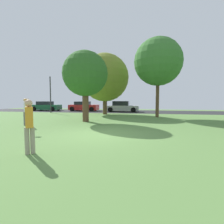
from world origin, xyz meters
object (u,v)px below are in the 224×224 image
at_px(person_thrower, 29,124).
at_px(parked_car_green, 46,106).
at_px(parked_car_red, 84,106).
at_px(person_catcher, 26,110).
at_px(parked_car_silver, 122,107).
at_px(oak_tree_left, 158,62).
at_px(oak_tree_right, 85,74).
at_px(oak_tree_center, 105,78).
at_px(street_lamp_post, 50,95).
at_px(frisbee_disc, 26,99).

bearing_deg(person_thrower, parked_car_green, -7.63).
height_order(parked_car_green, parked_car_red, parked_car_green).
bearing_deg(person_catcher, parked_car_silver, 123.80).
xyz_separation_m(person_catcher, parked_car_green, (-6.84, 13.73, -0.35)).
xyz_separation_m(oak_tree_left, parked_car_red, (-9.91, 7.15, -4.55)).
distance_m(oak_tree_right, oak_tree_center, 6.58).
xyz_separation_m(person_catcher, street_lamp_post, (-3.98, 10.06, 1.26)).
relative_size(frisbee_disc, street_lamp_post, 0.08).
bearing_deg(frisbee_disc, person_catcher, 127.48).
xyz_separation_m(oak_tree_center, person_thrower, (0.93, -14.53, -3.15)).
bearing_deg(oak_tree_left, person_catcher, -141.48).
bearing_deg(frisbee_disc, parked_car_green, 117.83).
height_order(oak_tree_left, person_catcher, oak_tree_left).
bearing_deg(oak_tree_left, parked_car_green, 156.69).
distance_m(oak_tree_left, parked_car_red, 13.04).
height_order(person_catcher, parked_car_red, person_catcher).
bearing_deg(person_thrower, oak_tree_left, -58.11).
xyz_separation_m(oak_tree_center, person_catcher, (-3.20, -9.15, -3.11)).
distance_m(oak_tree_right, parked_car_green, 15.28).
height_order(oak_tree_left, frisbee_disc, oak_tree_left).
bearing_deg(parked_car_red, frisbee_disc, -81.29).
distance_m(oak_tree_left, oak_tree_center, 6.09).
xyz_separation_m(person_thrower, parked_car_silver, (0.46, 18.92, -0.29)).
height_order(oak_tree_left, oak_tree_center, oak_tree_left).
relative_size(oak_tree_left, street_lamp_post, 1.65).
xyz_separation_m(oak_tree_center, parked_car_green, (-10.04, 4.58, -3.46)).
xyz_separation_m(parked_car_green, street_lamp_post, (2.86, -3.67, 1.62)).
bearing_deg(oak_tree_center, parked_car_silver, 72.42).
distance_m(oak_tree_left, street_lamp_post, 13.45).
bearing_deg(parked_car_silver, oak_tree_left, -57.29).
height_order(oak_tree_left, parked_car_green, oak_tree_left).
xyz_separation_m(parked_car_green, parked_car_red, (5.72, 0.42, 0.00)).
relative_size(oak_tree_right, person_thrower, 3.13).
relative_size(parked_car_green, parked_car_silver, 0.95).
height_order(person_catcher, parked_car_silver, person_catcher).
height_order(oak_tree_left, parked_car_red, oak_tree_left).
xyz_separation_m(frisbee_disc, parked_car_green, (-8.15, 15.44, -1.07)).
distance_m(parked_car_green, parked_car_silver, 11.43).
relative_size(person_catcher, frisbee_disc, 4.66).
distance_m(person_catcher, parked_car_green, 15.34).
bearing_deg(oak_tree_right, frisbee_disc, -113.63).
distance_m(person_thrower, parked_car_green, 22.04).
distance_m(oak_tree_right, frisbee_disc, 5.06).
bearing_deg(street_lamp_post, parked_car_silver, 22.10).
distance_m(oak_tree_left, frisbee_disc, 11.99).
height_order(parked_car_red, street_lamp_post, street_lamp_post).
bearing_deg(oak_tree_left, person_thrower, -110.63).
bearing_deg(person_catcher, oak_tree_center, 123.26).
bearing_deg(street_lamp_post, oak_tree_left, -13.50).
xyz_separation_m(parked_car_red, street_lamp_post, (-2.86, -4.09, 1.62)).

